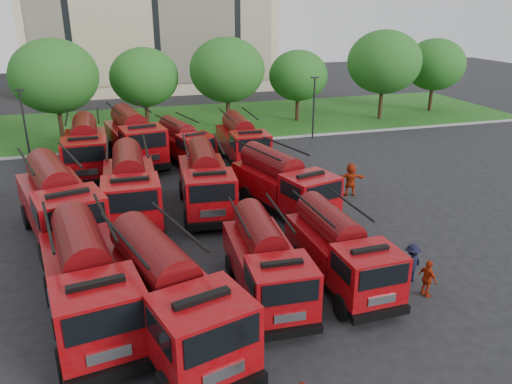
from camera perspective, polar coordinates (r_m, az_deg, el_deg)
The scene contains 27 objects.
ground at distance 23.55m, azimuth -4.60°, elevation -6.18°, with size 140.00×140.00×0.00m, color black.
lawn at distance 47.96m, azimuth -11.22°, elevation 7.63°, with size 70.00×16.00×0.12m, color #124312.
curb at distance 40.13m, azimuth -10.02°, elevation 5.18°, with size 70.00×0.30×0.14m, color gray.
tree_2 at distance 42.60m, azimuth -22.07°, elevation 12.17°, with size 6.72×6.72×8.22m.
tree_3 at distance 45.10m, azimuth -12.66°, elevation 12.69°, with size 5.88×5.88×7.19m.
tree_4 at distance 44.60m, azimuth -3.31°, elevation 13.76°, with size 6.55×6.55×8.01m.
tree_5 at distance 47.72m, azimuth 4.85°, elevation 13.12°, with size 5.46×5.46×6.68m.
tree_6 at distance 49.72m, azimuth 14.44°, elevation 14.20°, with size 6.89×6.89×8.42m.
tree_7 at distance 55.27m, azimuth 19.76°, elevation 13.55°, with size 6.05×6.05×7.39m.
lamp_post_0 at distance 39.02m, azimuth -24.98°, elevation 7.39°, with size 0.60×0.25×5.11m.
lamp_post_1 at distance 41.82m, azimuth 6.63°, elevation 9.96°, with size 0.60×0.25×5.11m.
fire_truck_0 at distance 18.33m, azimuth -18.65°, elevation -9.55°, with size 3.78×7.88×3.44m.
fire_truck_1 at distance 16.83m, azimuth -9.97°, elevation -11.51°, with size 4.58×8.05×3.48m.
fire_truck_2 at distance 19.10m, azimuth 1.10°, elevation -7.90°, with size 2.65×6.59×2.95m.
fire_truck_3 at distance 20.20m, azimuth 9.54°, elevation -6.52°, with size 2.56×6.54×2.94m.
fire_truck_4 at distance 25.39m, azimuth -21.60°, elevation -1.08°, with size 4.70×8.41×3.63m.
fire_truck_5 at distance 26.50m, azimuth -14.16°, elevation 0.57°, with size 3.01×7.84×3.54m.
fire_truck_6 at distance 27.11m, azimuth -5.81°, elevation 1.33°, with size 3.20×7.49×3.32m.
fire_truck_7 at distance 26.72m, azimuth 3.06°, elevation 1.02°, with size 4.25×7.50×3.24m.
fire_truck_8 at distance 34.52m, azimuth -18.87°, elevation 4.78°, with size 3.00×7.88×3.56m.
fire_truck_9 at distance 36.30m, azimuth -13.76°, elevation 6.12°, with size 4.07×8.35×3.64m.
fire_truck_10 at distance 35.65m, azimuth -8.31°, elevation 5.63°, with size 3.78×6.73×2.91m.
fire_truck_11 at distance 35.22m, azimuth -1.63°, elevation 5.90°, with size 2.68×7.08×3.20m.
firefighter_2 at distance 20.85m, azimuth 18.77°, elevation -11.19°, with size 0.90×0.51×1.53m, color #9E270C.
firefighter_3 at distance 21.64m, azimuth 17.11°, elevation -9.73°, with size 1.08×0.55×1.66m, color black.
firefighter_4 at distance 25.11m, azimuth -17.67°, elevation -5.37°, with size 0.91×0.60×1.87m, color black.
firefighter_5 at distance 30.03m, azimuth 10.62°, elevation -0.36°, with size 1.84×0.79×1.98m, color #9E270C.
Camera 1 is at (-4.13, -20.59, 10.65)m, focal length 35.00 mm.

